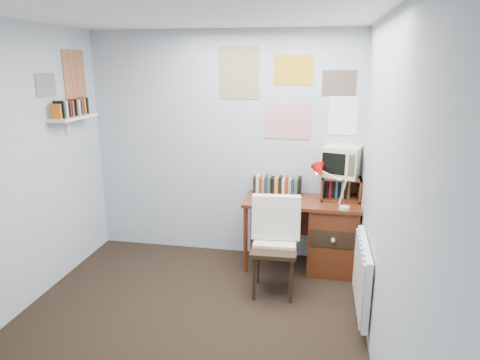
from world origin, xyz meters
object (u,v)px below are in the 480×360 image
object	(u,v)px
desk	(327,233)
desk_lamp	(345,191)
tv_riser	(340,188)
crt_tv	(342,160)
radiator	(363,276)
desk_chair	(274,249)
wall_shelf	(73,117)

from	to	relation	value
desk	desk_lamp	world-z (taller)	desk_lamp
tv_riser	crt_tv	distance (m)	0.30
desk_lamp	radiator	size ratio (longest dim) A/B	0.47
desk_chair	desk_lamp	distance (m)	0.90
tv_riser	desk_chair	bearing A→B (deg)	-130.40
crt_tv	radiator	world-z (taller)	crt_tv
desk_chair	tv_riser	size ratio (longest dim) A/B	2.26
desk	desk_lamp	xyz separation A→B (m)	(0.15, -0.22, 0.54)
crt_tv	wall_shelf	bearing A→B (deg)	-153.04
crt_tv	wall_shelf	size ratio (longest dim) A/B	0.58
desk_chair	desk_lamp	bearing A→B (deg)	29.35
desk	crt_tv	distance (m)	0.80
radiator	wall_shelf	distance (m)	3.15
desk_chair	tv_riser	bearing A→B (deg)	47.79
crt_tv	radiator	size ratio (longest dim) A/B	0.45
wall_shelf	tv_riser	bearing A→B (deg)	10.32
desk_lamp	wall_shelf	size ratio (longest dim) A/B	0.61
desk	desk_chair	world-z (taller)	desk_chair
crt_tv	desk_lamp	bearing A→B (deg)	-68.26
desk_chair	crt_tv	bearing A→B (deg)	48.69
tv_riser	crt_tv	bearing A→B (deg)	97.47
radiator	wall_shelf	world-z (taller)	wall_shelf
desk_chair	tv_riser	xyz separation A→B (m)	(0.61, 0.72, 0.43)
desk_chair	crt_tv	world-z (taller)	crt_tv
tv_riser	crt_tv	xyz separation A→B (m)	(-0.00, 0.02, 0.30)
desk_chair	tv_riser	distance (m)	1.04
crt_tv	desk_chair	bearing A→B (deg)	-113.30
desk_lamp	desk	bearing A→B (deg)	130.76
desk_lamp	tv_riser	xyz separation A→B (m)	(-0.03, 0.33, -0.06)
desk	desk_chair	bearing A→B (deg)	-129.03
desk	radiator	size ratio (longest dim) A/B	1.50
desk	desk_chair	distance (m)	0.78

